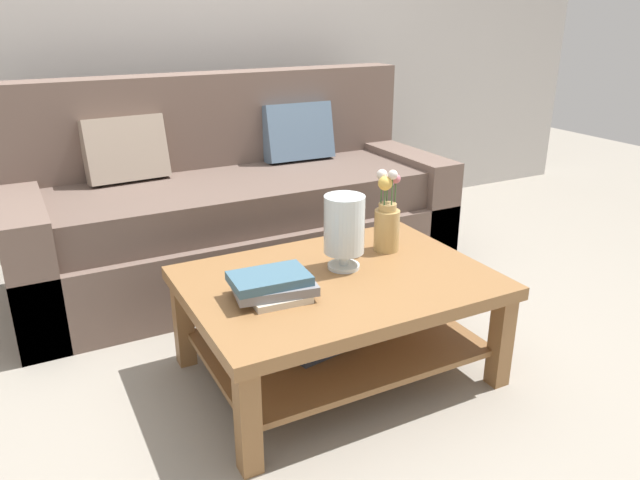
% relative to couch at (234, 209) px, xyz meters
% --- Properties ---
extents(ground_plane, '(10.00, 10.00, 0.00)m').
position_rel_couch_xyz_m(ground_plane, '(-0.04, -0.87, -0.36)').
color(ground_plane, gray).
extents(back_wall, '(6.40, 0.12, 2.70)m').
position_rel_couch_xyz_m(back_wall, '(-0.04, 0.78, 0.99)').
color(back_wall, '#BCB7B2').
rests_on(back_wall, ground).
extents(couch, '(2.28, 0.90, 1.06)m').
position_rel_couch_xyz_m(couch, '(0.00, 0.00, 0.00)').
color(couch, brown).
rests_on(couch, ground).
extents(coffee_table, '(1.15, 0.83, 0.43)m').
position_rel_couch_xyz_m(coffee_table, '(-0.00, -1.15, -0.05)').
color(coffee_table, olive).
rests_on(coffee_table, ground).
extents(book_stack_main, '(0.31, 0.24, 0.09)m').
position_rel_couch_xyz_m(book_stack_main, '(-0.29, -1.20, 0.11)').
color(book_stack_main, beige).
rests_on(book_stack_main, coffee_table).
extents(glass_hurricane_vase, '(0.16, 0.16, 0.30)m').
position_rel_couch_xyz_m(glass_hurricane_vase, '(0.06, -1.09, 0.23)').
color(glass_hurricane_vase, silver).
rests_on(glass_hurricane_vase, coffee_table).
extents(flower_pitcher, '(0.11, 0.11, 0.35)m').
position_rel_couch_xyz_m(flower_pitcher, '(0.31, -1.00, 0.21)').
color(flower_pitcher, tan).
rests_on(flower_pitcher, coffee_table).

